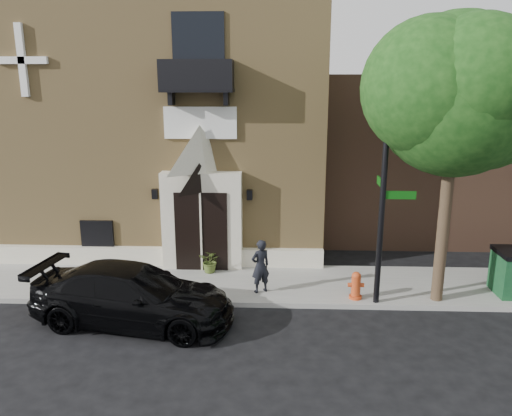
% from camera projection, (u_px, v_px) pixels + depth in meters
% --- Properties ---
extents(ground, '(120.00, 120.00, 0.00)m').
position_uv_depth(ground, '(225.00, 307.00, 14.04)').
color(ground, black).
rests_on(ground, ground).
extents(sidewalk, '(42.00, 3.00, 0.15)m').
position_uv_depth(sidewalk, '(262.00, 284.00, 15.43)').
color(sidewalk, gray).
rests_on(sidewalk, ground).
extents(church, '(12.20, 11.01, 9.30)m').
position_uv_depth(church, '(171.00, 119.00, 20.69)').
color(church, '#A9874F').
rests_on(church, ground).
extents(street_tree_left, '(4.97, 4.38, 7.77)m').
position_uv_depth(street_tree_left, '(459.00, 94.00, 12.68)').
color(street_tree_left, '#38281C').
rests_on(street_tree_left, sidewalk).
extents(black_sedan, '(5.58, 2.96, 1.54)m').
position_uv_depth(black_sedan, '(133.00, 295.00, 12.98)').
color(black_sedan, black).
rests_on(black_sedan, ground).
extents(street_sign, '(0.95, 0.95, 5.99)m').
position_uv_depth(street_sign, '(383.00, 198.00, 13.30)').
color(street_sign, black).
rests_on(street_sign, sidewalk).
extents(fire_hydrant, '(0.46, 0.37, 0.80)m').
position_uv_depth(fire_hydrant, '(356.00, 285.00, 14.17)').
color(fire_hydrant, '#BC4119').
rests_on(fire_hydrant, sidewalk).
extents(planter, '(0.83, 0.76, 0.77)m').
position_uv_depth(planter, '(211.00, 261.00, 16.11)').
color(planter, '#4D6026').
rests_on(planter, sidewalk).
extents(pedestrian_near, '(0.70, 0.62, 1.60)m').
position_uv_depth(pedestrian_near, '(260.00, 266.00, 14.51)').
color(pedestrian_near, black).
rests_on(pedestrian_near, sidewalk).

